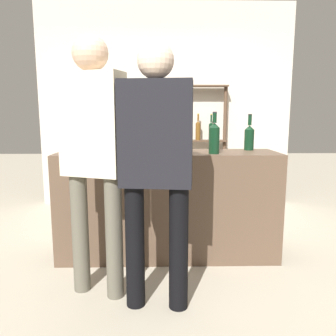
# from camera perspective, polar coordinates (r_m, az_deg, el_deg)

# --- Properties ---
(ground_plane) EXTENTS (16.00, 16.00, 0.00)m
(ground_plane) POSITION_cam_1_polar(r_m,az_deg,el_deg) (3.15, 0.00, -14.74)
(ground_plane) COLOR #B2A893
(bar_counter) EXTENTS (1.94, 0.52, 0.96)m
(bar_counter) POSITION_cam_1_polar(r_m,az_deg,el_deg) (2.99, 0.00, -6.34)
(bar_counter) COLOR brown
(bar_counter) RESTS_ON ground_plane
(back_wall) EXTENTS (3.54, 0.12, 2.80)m
(back_wall) POSITION_cam_1_polar(r_m,az_deg,el_deg) (4.74, -0.46, 10.70)
(back_wall) COLOR beige
(back_wall) RESTS_ON ground_plane
(back_shelf) EXTENTS (1.70, 0.18, 1.68)m
(back_shelf) POSITION_cam_1_polar(r_m,az_deg,el_deg) (4.56, -0.59, 6.93)
(back_shelf) COLOR #4C3828
(back_shelf) RESTS_ON ground_plane
(counter_bottle_0) EXTENTS (0.09, 0.09, 0.35)m
(counter_bottle_0) POSITION_cam_1_polar(r_m,az_deg,el_deg) (2.79, 8.05, 5.31)
(counter_bottle_0) COLOR black
(counter_bottle_0) RESTS_ON bar_counter
(counter_bottle_1) EXTENTS (0.08, 0.08, 0.33)m
(counter_bottle_1) POSITION_cam_1_polar(r_m,az_deg,el_deg) (2.88, 0.76, 5.29)
(counter_bottle_1) COLOR brown
(counter_bottle_1) RESTS_ON bar_counter
(counter_bottle_2) EXTENTS (0.09, 0.09, 0.33)m
(counter_bottle_2) POSITION_cam_1_polar(r_m,az_deg,el_deg) (3.14, 13.96, 5.32)
(counter_bottle_2) COLOR black
(counter_bottle_2) RESTS_ON bar_counter
(counter_bottle_3) EXTENTS (0.08, 0.08, 0.37)m
(counter_bottle_3) POSITION_cam_1_polar(r_m,az_deg,el_deg) (2.92, -9.05, 5.51)
(counter_bottle_3) COLOR #0F1956
(counter_bottle_3) RESTS_ON bar_counter
(wine_glass) EXTENTS (0.08, 0.08, 0.17)m
(wine_glass) POSITION_cam_1_polar(r_m,az_deg,el_deg) (3.06, -14.12, 5.21)
(wine_glass) COLOR silver
(wine_glass) RESTS_ON bar_counter
(cork_jar) EXTENTS (0.12, 0.12, 0.14)m
(cork_jar) POSITION_cam_1_polar(r_m,az_deg,el_deg) (2.94, -6.08, 4.17)
(cork_jar) COLOR silver
(cork_jar) RESTS_ON bar_counter
(customer_left) EXTENTS (0.47, 0.32, 1.79)m
(customer_left) POSITION_cam_1_polar(r_m,az_deg,el_deg) (2.28, -12.82, 3.72)
(customer_left) COLOR #575347
(customer_left) RESTS_ON ground_plane
(customer_center) EXTENTS (0.47, 0.25, 1.72)m
(customer_center) POSITION_cam_1_polar(r_m,az_deg,el_deg) (2.06, -2.08, 1.69)
(customer_center) COLOR black
(customer_center) RESTS_ON ground_plane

